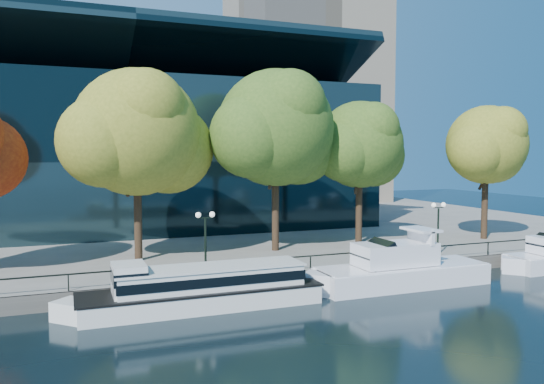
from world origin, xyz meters
name	(u,v)px	position (x,y,z in m)	size (l,w,h in m)	color
ground	(256,306)	(0.00, 0.00, 0.00)	(160.00, 160.00, 0.00)	black
promenade	(156,222)	(0.00, 36.38, 0.50)	(90.00, 67.08, 1.00)	slate
railing	(238,262)	(0.00, 3.25, 1.94)	(88.20, 0.08, 0.99)	black
convention_building	(125,156)	(-4.00, 31.79, 8.51)	(50.00, 24.57, 21.43)	black
office_tower	(304,10)	(28.00, 55.00, 33.02)	(22.50, 22.50, 65.90)	gray
tour_boat	(197,287)	(-3.28, 0.71, 1.20)	(14.88, 3.32, 2.82)	white
cruiser_near	(396,269)	(10.00, 0.81, 1.17)	(13.02, 3.35, 3.77)	white
tree_2	(139,135)	(-5.04, 10.65, 10.04)	(11.34, 9.30, 13.77)	black
tree_3	(278,131)	(5.71, 10.86, 10.55)	(11.52, 9.45, 14.36)	black
tree_4	(361,147)	(13.71, 11.55, 9.35)	(9.29, 7.62, 12.23)	black
tree_5	(488,147)	(25.58, 9.48, 9.37)	(8.86, 7.26, 12.08)	black
lamp_1	(205,228)	(-1.80, 4.50, 3.98)	(1.26, 0.36, 4.03)	black
lamp_2	(438,216)	(16.29, 4.50, 3.98)	(1.26, 0.36, 4.03)	black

